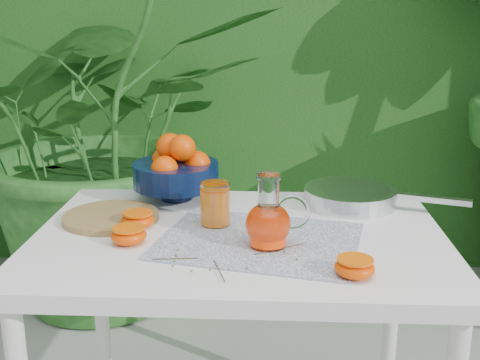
{
  "coord_description": "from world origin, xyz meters",
  "views": [
    {
      "loc": [
        -0.03,
        -1.29,
        1.28
      ],
      "look_at": [
        -0.11,
        0.1,
        0.88
      ],
      "focal_mm": 45.0,
      "sensor_mm": 36.0,
      "label": 1
    }
  ],
  "objects_px": {
    "cutting_board": "(111,217)",
    "fruit_bowl": "(177,169)",
    "juice_pitcher": "(269,222)",
    "white_table": "(240,264)",
    "saute_pan": "(351,196)"
  },
  "relations": [
    {
      "from": "white_table",
      "to": "cutting_board",
      "type": "xyz_separation_m",
      "value": [
        -0.34,
        0.08,
        0.09
      ]
    },
    {
      "from": "white_table",
      "to": "juice_pitcher",
      "type": "height_order",
      "value": "juice_pitcher"
    },
    {
      "from": "white_table",
      "to": "cutting_board",
      "type": "height_order",
      "value": "cutting_board"
    },
    {
      "from": "saute_pan",
      "to": "fruit_bowl",
      "type": "bearing_deg",
      "value": 176.66
    },
    {
      "from": "cutting_board",
      "to": "fruit_bowl",
      "type": "xyz_separation_m",
      "value": [
        0.14,
        0.19,
        0.08
      ]
    },
    {
      "from": "cutting_board",
      "to": "juice_pitcher",
      "type": "xyz_separation_m",
      "value": [
        0.41,
        -0.17,
        0.06
      ]
    },
    {
      "from": "cutting_board",
      "to": "saute_pan",
      "type": "relative_size",
      "value": 0.53
    },
    {
      "from": "juice_pitcher",
      "to": "saute_pan",
      "type": "relative_size",
      "value": 0.37
    },
    {
      "from": "fruit_bowl",
      "to": "juice_pitcher",
      "type": "relative_size",
      "value": 1.86
    },
    {
      "from": "white_table",
      "to": "juice_pitcher",
      "type": "relative_size",
      "value": 5.84
    },
    {
      "from": "juice_pitcher",
      "to": "saute_pan",
      "type": "distance_m",
      "value": 0.4
    },
    {
      "from": "juice_pitcher",
      "to": "saute_pan",
      "type": "xyz_separation_m",
      "value": [
        0.23,
        0.32,
        -0.04
      ]
    },
    {
      "from": "white_table",
      "to": "saute_pan",
      "type": "relative_size",
      "value": 2.14
    },
    {
      "from": "white_table",
      "to": "juice_pitcher",
      "type": "bearing_deg",
      "value": -50.28
    },
    {
      "from": "cutting_board",
      "to": "white_table",
      "type": "bearing_deg",
      "value": -13.18
    }
  ]
}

